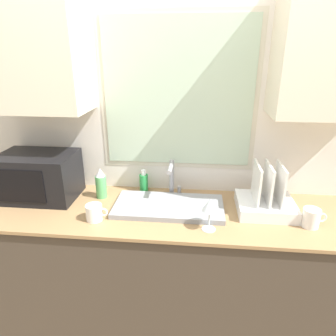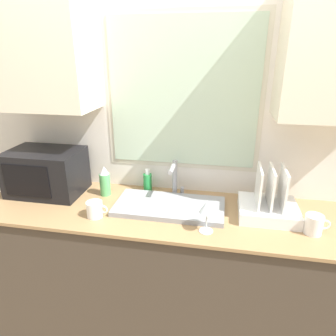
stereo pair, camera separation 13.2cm
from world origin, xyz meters
name	(u,v)px [view 1 (the left image)]	position (x,y,z in m)	size (l,w,h in m)	color
countertop	(173,273)	(0.00, 0.30, 0.47)	(2.37, 0.63, 0.94)	#42382D
wall_back	(178,120)	(0.00, 0.59, 1.41)	(6.00, 0.38, 2.60)	silver
sink_basin	(169,206)	(-0.03, 0.31, 0.95)	(0.65, 0.32, 0.03)	gray
faucet	(172,176)	(-0.02, 0.48, 1.08)	(0.08, 0.19, 0.24)	#99999E
microwave	(39,176)	(-0.86, 0.39, 1.08)	(0.47, 0.32, 0.29)	black
dish_rack	(266,201)	(0.54, 0.34, 1.00)	(0.32, 0.29, 0.29)	white
spray_bottle	(101,184)	(-0.47, 0.42, 1.03)	(0.07, 0.07, 0.20)	#59B266
soap_bottle	(144,182)	(-0.22, 0.53, 1.00)	(0.06, 0.06, 0.16)	#268C3F
mug_near_sink	(94,212)	(-0.43, 0.15, 0.98)	(0.12, 0.09, 0.09)	white
wine_glass	(210,206)	(0.20, 0.11, 1.07)	(0.08, 0.08, 0.18)	silver
mug_by_rack	(311,218)	(0.75, 0.20, 0.99)	(0.13, 0.09, 0.10)	white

